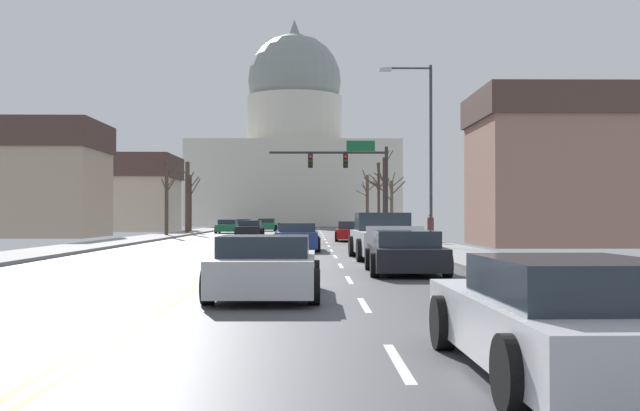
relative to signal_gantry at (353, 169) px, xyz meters
name	(u,v)px	position (x,y,z in m)	size (l,w,h in m)	color
ground	(251,252)	(-5.34, -17.66, -4.69)	(20.00, 180.00, 0.20)	#48484D
signal_gantry	(353,169)	(0.00, 0.00, 0.00)	(7.91, 0.41, 6.45)	#28282D
street_lamp_right	(424,139)	(2.55, -14.75, 0.46)	(2.48, 0.24, 8.53)	#333338
capitol_building	(294,150)	(-5.34, 66.89, 7.02)	(31.53, 18.91, 32.24)	beige
sedan_near_00	(352,232)	(-0.24, -3.20, -4.15)	(2.20, 4.29, 1.23)	#B71414
sedan_near_01	(294,234)	(-3.71, -9.26, -4.15)	(2.10, 4.32, 1.21)	navy
sedan_near_02	(298,237)	(-3.38, -16.06, -4.11)	(2.02, 4.68, 1.26)	navy
pickup_truck_near_03	(384,238)	(-0.08, -22.29, -3.96)	(2.48, 5.55, 1.70)	silver
sedan_near_04	(406,253)	(-0.19, -29.35, -4.15)	(2.16, 4.35, 1.18)	black
sedan_near_05	(266,268)	(-3.67, -35.24, -4.14)	(2.14, 4.32, 1.20)	silver
sedan_near_06	(559,320)	(-0.34, -42.50, -4.15)	(1.99, 4.67, 1.18)	silver
sedan_oncoming_00	(250,229)	(-7.34, 6.22, -4.13)	(2.00, 4.29, 1.23)	black
sedan_oncoming_01	(228,227)	(-10.33, 18.21, -4.13)	(2.03, 4.35, 1.23)	#1E7247
sedan_oncoming_02	(267,225)	(-7.35, 27.53, -4.11)	(2.12, 4.43, 1.28)	#1E7247
sedan_oncoming_03	(243,224)	(-10.71, 38.10, -4.16)	(2.03, 4.43, 1.17)	#1E7247
flank_building_00	(38,179)	(-22.93, 5.74, -0.40)	(9.34, 8.27, 8.51)	tan
flank_building_01	(117,193)	(-22.50, 26.75, -0.81)	(11.93, 9.82, 7.68)	#B2A38E
flank_building_02	(563,168)	(10.51, -10.52, -0.61)	(9.31, 7.54, 8.10)	#8C6656
bare_tree_00	(392,203)	(3.52, 8.26, -2.14)	(2.03, 2.13, 4.83)	brown
bare_tree_01	(190,199)	(-14.00, 20.09, -1.62)	(2.31, 2.63, 5.81)	#423328
bare_tree_02	(367,200)	(3.47, 33.03, -1.42)	(2.25, 2.18, 6.57)	brown
bare_tree_03	(167,193)	(-13.58, 6.54, -1.46)	(1.64, 1.74, 6.17)	#4C3D2D
bare_tree_04	(379,195)	(3.08, 14.92, -1.37)	(2.26, 1.87, 6.04)	#423328
bare_tree_05	(187,196)	(-13.32, 14.27, -1.48)	(1.61, 1.29, 6.04)	#4C3D2D
bare_tree_06	(384,194)	(2.48, 3.60, -1.59)	(1.68, 1.48, 6.17)	#423328
pedestrian_00	(431,227)	(3.51, -10.52, -3.71)	(0.35, 0.34, 1.56)	#33333D
bicycle_parked	(414,239)	(2.18, -13.93, -4.23)	(0.12, 1.77, 0.85)	black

